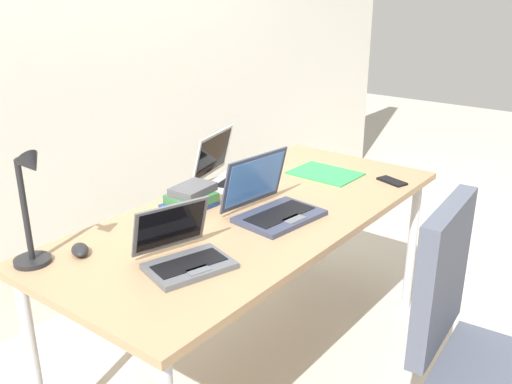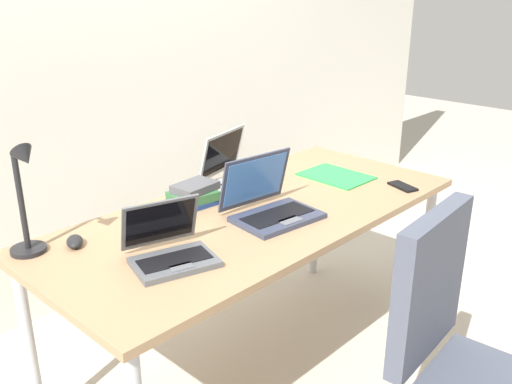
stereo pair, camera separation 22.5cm
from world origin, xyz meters
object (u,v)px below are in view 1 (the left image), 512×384
Objects in this scene: cell_phone at (392,181)px; desk_lamp at (30,210)px; book_stack at (191,197)px; laptop_front_left at (231,172)px; paper_folder_mid_desk at (325,173)px; laptop_back_right at (184,253)px; laptop_near_mouse at (272,205)px; computer_mouse at (80,250)px; office_chair at (483,380)px.

desk_lamp is at bearing 176.96° from cell_phone.
cell_phone is 0.63× the size of book_stack.
laptop_front_left reaches higher than paper_folder_mid_desk.
cell_phone is (1.15, -0.20, -0.04)m from laptop_back_right.
desk_lamp is 1.29× the size of paper_folder_mid_desk.
laptop_front_left is 1.04× the size of laptop_near_mouse.
laptop_near_mouse is 0.34m from book_stack.
cell_phone is (1.45, -0.56, -0.19)m from desk_lamp.
computer_mouse is 1.39m from office_chair.
desk_lamp is at bearing 169.05° from paper_folder_mid_desk.
laptop_front_left is at bearing 145.43° from cell_phone.
desk_lamp is 0.69m from book_stack.
laptop_back_right is 1.05m from office_chair.
computer_mouse is at bearing 176.48° from cell_phone.
computer_mouse is 1.41m from cell_phone.
book_stack is at bearing 94.75° from office_chair.
computer_mouse is (-0.87, -0.06, -0.03)m from laptop_front_left.
book_stack reaches higher than cell_phone.
desk_lamp is 1.56m from cell_phone.
computer_mouse is 1.24m from paper_folder_mid_desk.
book_stack is 0.22× the size of office_chair.
desk_lamp is 1.85× the size of book_stack.
book_stack is (-0.77, 0.52, 0.04)m from cell_phone.
office_chair reaches higher than laptop_front_left.
laptop_back_right is at bearing -171.39° from cell_phone.
laptop_near_mouse reaches higher than book_stack.
paper_folder_mid_desk is at bearing -38.68° from laptop_front_left.
cell_phone is at bearing -21.31° from desk_lamp.
desk_lamp is 1.55m from office_chair.
desk_lamp is 0.23m from computer_mouse.
laptop_near_mouse is at bearing -179.39° from cell_phone.
cell_phone is at bearing 44.43° from office_chair.
book_stack is (-0.12, 0.31, -0.01)m from laptop_near_mouse.
laptop_back_right reaches higher than computer_mouse.
cell_phone is (0.44, -0.59, -0.04)m from laptop_front_left.
desk_lamp is 4.17× the size of computer_mouse.
book_stack is at bearing 111.50° from laptop_near_mouse.
desk_lamp reaches higher than laptop_back_right.
computer_mouse is 0.44× the size of book_stack.
desk_lamp is 0.89m from laptop_near_mouse.
laptop_near_mouse is 0.36× the size of office_chair.
laptop_front_left is 1.33m from office_chair.
computer_mouse is at bearing 116.20° from laptop_back_right.
computer_mouse is (0.13, -0.04, -0.18)m from desk_lamp.
computer_mouse is at bearing 169.66° from paper_folder_mid_desk.
book_stack is (0.38, 0.33, 0.00)m from laptop_back_right.
laptop_front_left is 3.82× the size of computer_mouse.
computer_mouse is at bearing 118.24° from office_chair.
laptop_near_mouse is at bearing -170.43° from paper_folder_mid_desk.
book_stack reaches higher than computer_mouse.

